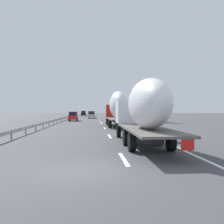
{
  "coord_description": "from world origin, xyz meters",
  "views": [
    {
      "loc": [
        -9.51,
        -0.39,
        2.3
      ],
      "look_at": [
        20.49,
        -2.65,
        2.05
      ],
      "focal_mm": 39.72,
      "sensor_mm": 36.0,
      "label": 1
    }
  ],
  "objects_px": {
    "car_silver_hatch": "(91,115)",
    "car_red_compact": "(73,116)",
    "car_black_suv": "(84,113)",
    "road_sign": "(120,111)",
    "car_yellow_coupe": "(92,114)",
    "truck_lead": "(117,108)",
    "truck_trailing": "(143,109)"
  },
  "relations": [
    {
      "from": "car_black_suv",
      "to": "car_red_compact",
      "type": "bearing_deg",
      "value": 179.3
    },
    {
      "from": "truck_lead",
      "to": "car_red_compact",
      "type": "bearing_deg",
      "value": 21.34
    },
    {
      "from": "car_black_suv",
      "to": "car_yellow_coupe",
      "type": "height_order",
      "value": "car_black_suv"
    },
    {
      "from": "car_silver_hatch",
      "to": "truck_lead",
      "type": "bearing_deg",
      "value": -173.76
    },
    {
      "from": "car_red_compact",
      "to": "car_black_suv",
      "type": "height_order",
      "value": "car_black_suv"
    },
    {
      "from": "car_silver_hatch",
      "to": "car_black_suv",
      "type": "xyz_separation_m",
      "value": [
        26.38,
        3.17,
        -0.01
      ]
    },
    {
      "from": "truck_trailing",
      "to": "car_yellow_coupe",
      "type": "bearing_deg",
      "value": 3.29
    },
    {
      "from": "car_silver_hatch",
      "to": "car_red_compact",
      "type": "relative_size",
      "value": 1.11
    },
    {
      "from": "car_silver_hatch",
      "to": "road_sign",
      "type": "height_order",
      "value": "road_sign"
    },
    {
      "from": "car_black_suv",
      "to": "car_yellow_coupe",
      "type": "bearing_deg",
      "value": -167.23
    },
    {
      "from": "car_red_compact",
      "to": "car_black_suv",
      "type": "relative_size",
      "value": 0.95
    },
    {
      "from": "car_silver_hatch",
      "to": "car_red_compact",
      "type": "height_order",
      "value": "car_silver_hatch"
    },
    {
      "from": "truck_trailing",
      "to": "car_red_compact",
      "type": "height_order",
      "value": "truck_trailing"
    },
    {
      "from": "car_black_suv",
      "to": "car_yellow_coupe",
      "type": "distance_m",
      "value": 14.65
    },
    {
      "from": "truck_trailing",
      "to": "road_sign",
      "type": "relative_size",
      "value": 4.44
    },
    {
      "from": "truck_trailing",
      "to": "car_yellow_coupe",
      "type": "xyz_separation_m",
      "value": [
        63.94,
        3.68,
        -1.39
      ]
    },
    {
      "from": "truck_lead",
      "to": "car_black_suv",
      "type": "distance_m",
      "value": 61.08
    },
    {
      "from": "road_sign",
      "to": "truck_lead",
      "type": "bearing_deg",
      "value": 173.04
    },
    {
      "from": "truck_lead",
      "to": "truck_trailing",
      "type": "height_order",
      "value": "truck_lead"
    },
    {
      "from": "truck_trailing",
      "to": "car_silver_hatch",
      "type": "xyz_separation_m",
      "value": [
        51.85,
        3.75,
        -1.37
      ]
    },
    {
      "from": "truck_lead",
      "to": "road_sign",
      "type": "distance_m",
      "value": 25.57
    },
    {
      "from": "truck_trailing",
      "to": "car_silver_hatch",
      "type": "height_order",
      "value": "truck_trailing"
    },
    {
      "from": "car_silver_hatch",
      "to": "car_black_suv",
      "type": "height_order",
      "value": "car_silver_hatch"
    },
    {
      "from": "truck_trailing",
      "to": "car_yellow_coupe",
      "type": "height_order",
      "value": "truck_trailing"
    },
    {
      "from": "car_red_compact",
      "to": "car_black_suv",
      "type": "xyz_separation_m",
      "value": [
        41.67,
        -0.51,
        0.0
      ]
    },
    {
      "from": "truck_trailing",
      "to": "road_sign",
      "type": "bearing_deg",
      "value": -4.13
    },
    {
      "from": "truck_trailing",
      "to": "road_sign",
      "type": "distance_m",
      "value": 43.04
    },
    {
      "from": "car_black_suv",
      "to": "road_sign",
      "type": "height_order",
      "value": "road_sign"
    },
    {
      "from": "car_silver_hatch",
      "to": "car_red_compact",
      "type": "distance_m",
      "value": 15.73
    },
    {
      "from": "truck_lead",
      "to": "car_yellow_coupe",
      "type": "xyz_separation_m",
      "value": [
        46.38,
        3.68,
        -1.64
      ]
    },
    {
      "from": "car_black_suv",
      "to": "road_sign",
      "type": "relative_size",
      "value": 1.46
    },
    {
      "from": "truck_lead",
      "to": "car_silver_hatch",
      "type": "distance_m",
      "value": 34.53
    }
  ]
}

